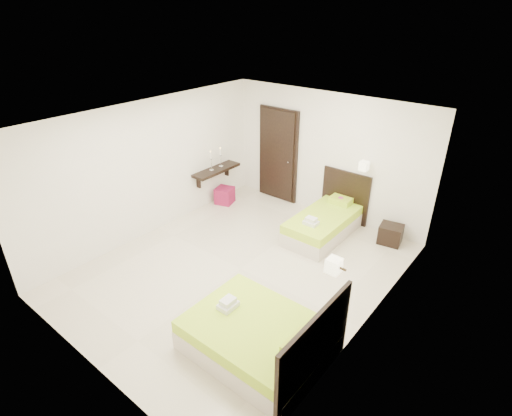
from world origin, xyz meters
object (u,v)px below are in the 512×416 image
Objects in this scene: bed_single at (325,222)px; bed_double at (261,338)px; ottoman at (225,195)px; nightstand at (390,234)px.

bed_double is (0.90, -3.20, -0.00)m from bed_single.
bed_single is at bearing 5.38° from ottoman.
bed_double reaches higher than bed_single.
bed_single is 2.51m from ottoman.
bed_single reaches higher than nightstand.
bed_single is 3.33m from bed_double.
bed_double is at bearing -41.13° from ottoman.
bed_double is 3.70m from nightstand.
bed_single is at bearing -166.44° from nightstand.
bed_single is 0.98× the size of bed_double.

